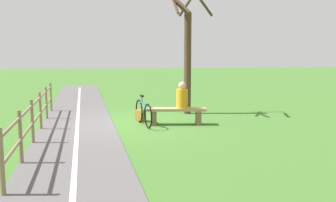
{
  "coord_description": "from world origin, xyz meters",
  "views": [
    {
      "loc": [
        0.46,
        11.15,
        2.2
      ],
      "look_at": [
        -0.99,
        2.05,
        0.95
      ],
      "focal_mm": 38.16,
      "sensor_mm": 36.0,
      "label": 1
    }
  ],
  "objects_px": {
    "tree_by_path": "(187,53)",
    "bench": "(176,113)",
    "person_seated": "(182,97)",
    "backpack": "(141,116)",
    "bicycle": "(143,113)"
  },
  "relations": [
    {
      "from": "bicycle",
      "to": "person_seated",
      "type": "bearing_deg",
      "value": 73.99
    },
    {
      "from": "bench",
      "to": "backpack",
      "type": "xyz_separation_m",
      "value": [
        1.04,
        -0.68,
        -0.17
      ]
    },
    {
      "from": "backpack",
      "to": "bench",
      "type": "bearing_deg",
      "value": 146.95
    },
    {
      "from": "person_seated",
      "to": "tree_by_path",
      "type": "bearing_deg",
      "value": -97.72
    },
    {
      "from": "bench",
      "to": "person_seated",
      "type": "bearing_deg",
      "value": -180.0
    },
    {
      "from": "bench",
      "to": "backpack",
      "type": "relative_size",
      "value": 4.59
    },
    {
      "from": "bench",
      "to": "person_seated",
      "type": "height_order",
      "value": "person_seated"
    },
    {
      "from": "bicycle",
      "to": "backpack",
      "type": "relative_size",
      "value": 4.19
    },
    {
      "from": "person_seated",
      "to": "backpack",
      "type": "relative_size",
      "value": 2.0
    },
    {
      "from": "tree_by_path",
      "to": "backpack",
      "type": "bearing_deg",
      "value": 35.12
    },
    {
      "from": "person_seated",
      "to": "bench",
      "type": "bearing_deg",
      "value": 0.0
    },
    {
      "from": "bicycle",
      "to": "tree_by_path",
      "type": "distance_m",
      "value": 3.11
    },
    {
      "from": "person_seated",
      "to": "backpack",
      "type": "bearing_deg",
      "value": -21.76
    },
    {
      "from": "bench",
      "to": "backpack",
      "type": "height_order",
      "value": "bench"
    },
    {
      "from": "tree_by_path",
      "to": "bench",
      "type": "bearing_deg",
      "value": 69.09
    }
  ]
}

